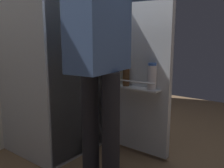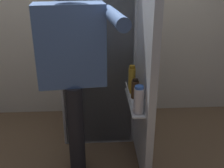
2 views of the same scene
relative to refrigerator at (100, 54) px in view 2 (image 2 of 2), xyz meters
The scene contains 4 objects.
ground_plane 0.96m from the refrigerator, 92.74° to the right, with size 5.13×5.13×0.00m, color brown.
kitchen_wall 0.62m from the refrigerator, 93.37° to the left, with size 4.40×0.10×2.49m, color silver.
refrigerator is the anchor object (origin of this frame).
person 0.68m from the refrigerator, 106.79° to the right, with size 0.59×0.73×1.56m.
Camera 2 is at (0.00, -1.91, 1.53)m, focal length 43.23 mm.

